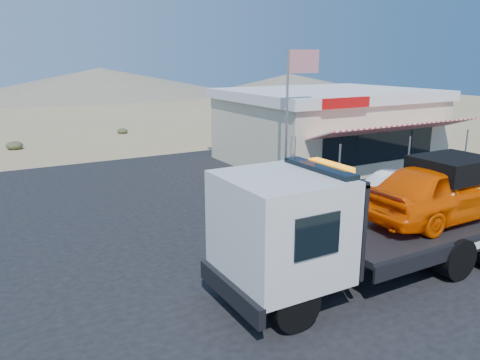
{
  "coord_description": "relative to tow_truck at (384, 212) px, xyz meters",
  "views": [
    {
      "loc": [
        -6.04,
        -10.75,
        5.56
      ],
      "look_at": [
        1.58,
        2.75,
        1.5
      ],
      "focal_mm": 35.0,
      "sensor_mm": 36.0,
      "label": 1
    }
  ],
  "objects": [
    {
      "name": "jerky_store",
      "position": [
        7.7,
        11.59,
        0.27
      ],
      "size": [
        10.4,
        9.97,
        3.9
      ],
      "color": "beige",
      "rests_on": "asphalt_lot"
    },
    {
      "name": "flagpole",
      "position": [
        2.13,
        7.11,
        2.05
      ],
      "size": [
        1.55,
        0.1,
        6.0
      ],
      "color": "#99999E",
      "rests_on": "asphalt_lot"
    },
    {
      "name": "tow_truck",
      "position": [
        0.0,
        0.0,
        0.0
      ],
      "size": [
        9.55,
        2.83,
        3.19
      ],
      "color": "black",
      "rests_on": "asphalt_lot"
    },
    {
      "name": "white_sedan",
      "position": [
        4.74,
        3.29,
        -0.93
      ],
      "size": [
        4.84,
        2.41,
        1.53
      ],
      "primitive_type": "imported",
      "rotation": [
        0.0,
        0.0,
        1.75
      ],
      "color": "silver",
      "rests_on": "asphalt_lot"
    },
    {
      "name": "ground",
      "position": [
        -2.8,
        2.61,
        -1.72
      ],
      "size": [
        120.0,
        120.0,
        0.0
      ],
      "primitive_type": "plane",
      "color": "#977A56",
      "rests_on": "ground"
    },
    {
      "name": "asphalt_lot",
      "position": [
        -0.8,
        5.61,
        -1.71
      ],
      "size": [
        32.0,
        24.0,
        0.02
      ],
      "primitive_type": "cube",
      "color": "black",
      "rests_on": "ground"
    }
  ]
}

